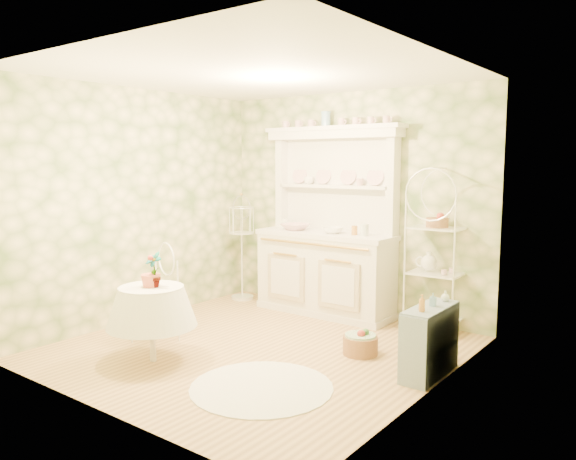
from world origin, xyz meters
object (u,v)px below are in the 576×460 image
Objects in this scene: round_table at (152,328)px; cafe_chair at (155,298)px; kitchen_dresser at (325,221)px; birdcage_stand at (242,250)px; side_shelf at (430,341)px; floor_basket at (360,342)px; bakers_rack at (436,246)px.

cafe_chair reaches higher than round_table.
kitchen_dresser is 1.69× the size of birdcage_stand.
cafe_chair is at bearing -75.14° from birdcage_stand.
floor_basket is (-0.75, 0.10, -0.19)m from side_shelf.
floor_basket is at bearing 40.51° from cafe_chair.
kitchen_dresser is at bearing 136.45° from floor_basket.
round_table is at bearing -98.39° from kitchen_dresser.
cafe_chair is at bearing -138.14° from bakers_rack.
kitchen_dresser is at bearing -178.32° from bakers_rack.
kitchen_dresser is at bearing 3.37° from birdcage_stand.
round_table is at bearing -127.09° from bakers_rack.
round_table is 1.67× the size of floor_basket.
floor_basket is (1.46, 1.34, -0.19)m from round_table.
floor_basket is (1.89, 0.95, -0.34)m from cafe_chair.
side_shelf is at bearing 29.25° from round_table.
birdcage_stand is 3.56× the size of floor_basket.
cafe_chair reaches higher than side_shelf.
side_shelf is 0.77× the size of cafe_chair.
birdcage_stand is (-2.68, -0.17, -0.27)m from bakers_rack.
bakers_rack is 3.05m from cafe_chair.
side_shelf is 0.78m from floor_basket.
kitchen_dresser is 2.26m from cafe_chair.
bakers_rack is at bearing 76.48° from floor_basket.
kitchen_dresser is 3.61× the size of round_table.
kitchen_dresser is 2.34m from side_shelf.
floor_basket is at bearing -22.08° from birdcage_stand.
birdcage_stand is at bearing 159.94° from side_shelf.
bakers_rack is 2.64× the size of side_shelf.
round_table is 0.47× the size of birdcage_stand.
round_table reaches higher than side_shelf.
birdcage_stand is at bearing -178.56° from bakers_rack.
round_table is (-2.21, -1.24, 0.01)m from side_shelf.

